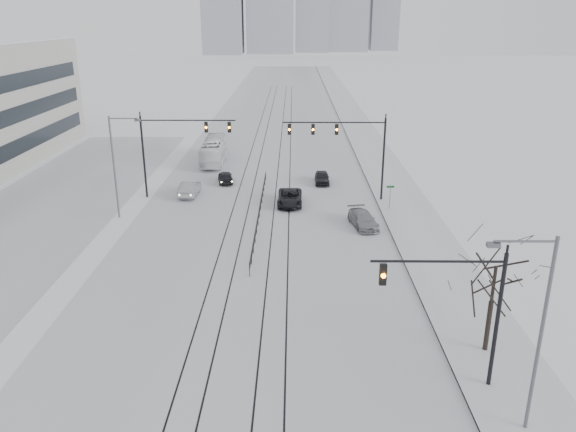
# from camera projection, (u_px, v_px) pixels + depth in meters

# --- Properties ---
(road) EXTENTS (22.00, 260.00, 0.02)m
(road) POSITION_uv_depth(u_px,v_px,m) (272.00, 145.00, 78.04)
(road) COLOR silver
(road) RESTS_ON ground
(sidewalk_east) EXTENTS (5.00, 260.00, 0.16)m
(sidewalk_east) POSITION_uv_depth(u_px,v_px,m) (369.00, 144.00, 77.90)
(sidewalk_east) COLOR silver
(sidewalk_east) RESTS_ON ground
(curb) EXTENTS (0.10, 260.00, 0.12)m
(curb) POSITION_uv_depth(u_px,v_px,m) (351.00, 145.00, 77.93)
(curb) COLOR gray
(curb) RESTS_ON ground
(parking_strip) EXTENTS (14.00, 60.00, 0.03)m
(parking_strip) POSITION_uv_depth(u_px,v_px,m) (58.00, 200.00, 54.66)
(parking_strip) COLOR silver
(parking_strip) RESTS_ON ground
(tram_rails) EXTENTS (5.30, 180.00, 0.01)m
(tram_rails) POSITION_uv_depth(u_px,v_px,m) (265.00, 185.00, 59.20)
(tram_rails) COLOR black
(tram_rails) RESTS_ON ground
(traffic_mast_near) EXTENTS (6.10, 0.37, 7.00)m
(traffic_mast_near) POSITION_uv_depth(u_px,v_px,m) (464.00, 302.00, 25.55)
(traffic_mast_near) COLOR black
(traffic_mast_near) RESTS_ON ground
(traffic_mast_ne) EXTENTS (9.60, 0.37, 8.00)m
(traffic_mast_ne) POSITION_uv_depth(u_px,v_px,m) (349.00, 142.00, 52.48)
(traffic_mast_ne) COLOR black
(traffic_mast_ne) RESTS_ON ground
(traffic_mast_nw) EXTENTS (9.10, 0.37, 8.00)m
(traffic_mast_nw) POSITION_uv_depth(u_px,v_px,m) (173.00, 141.00, 53.63)
(traffic_mast_nw) COLOR black
(traffic_mast_nw) RESTS_ON ground
(street_light_east) EXTENTS (2.73, 0.25, 9.00)m
(street_light_east) POSITION_uv_depth(u_px,v_px,m) (535.00, 324.00, 22.49)
(street_light_east) COLOR #595B60
(street_light_east) RESTS_ON ground
(street_light_west) EXTENTS (2.73, 0.25, 9.00)m
(street_light_west) POSITION_uv_depth(u_px,v_px,m) (117.00, 160.00, 48.14)
(street_light_west) COLOR #595B60
(street_light_west) RESTS_ON ground
(bare_tree) EXTENTS (4.40, 4.40, 6.10)m
(bare_tree) POSITION_uv_depth(u_px,v_px,m) (495.00, 275.00, 28.38)
(bare_tree) COLOR black
(bare_tree) RESTS_ON ground
(median_fence) EXTENTS (0.06, 24.00, 1.00)m
(median_fence) POSITION_uv_depth(u_px,v_px,m) (260.00, 212.00, 49.61)
(median_fence) COLOR black
(median_fence) RESTS_ON ground
(street_sign) EXTENTS (0.70, 0.06, 2.40)m
(street_sign) POSITION_uv_depth(u_px,v_px,m) (390.00, 194.00, 51.03)
(street_sign) COLOR #595B60
(street_sign) RESTS_ON ground
(sedan_sb_inner) EXTENTS (2.11, 3.90, 1.26)m
(sedan_sb_inner) POSITION_uv_depth(u_px,v_px,m) (226.00, 177.00, 60.04)
(sedan_sb_inner) COLOR black
(sedan_sb_inner) RESTS_ON ground
(sedan_sb_outer) EXTENTS (1.68, 4.42, 1.44)m
(sedan_sb_outer) POSITION_uv_depth(u_px,v_px,m) (190.00, 189.00, 55.70)
(sedan_sb_outer) COLOR gray
(sedan_sb_outer) RESTS_ON ground
(sedan_nb_front) EXTENTS (2.32, 4.95, 1.37)m
(sedan_nb_front) POSITION_uv_depth(u_px,v_px,m) (290.00, 198.00, 53.02)
(sedan_nb_front) COLOR black
(sedan_nb_front) RESTS_ON ground
(sedan_nb_right) EXTENTS (2.62, 4.69, 1.28)m
(sedan_nb_right) POSITION_uv_depth(u_px,v_px,m) (363.00, 220.00, 47.44)
(sedan_nb_right) COLOR gray
(sedan_nb_right) RESTS_ON ground
(sedan_nb_far) EXTENTS (1.55, 3.78, 1.28)m
(sedan_nb_far) POSITION_uv_depth(u_px,v_px,m) (322.00, 178.00, 59.80)
(sedan_nb_far) COLOR black
(sedan_nb_far) RESTS_ON ground
(box_truck) EXTENTS (2.71, 10.31, 2.85)m
(box_truck) POSITION_uv_depth(u_px,v_px,m) (214.00, 151.00, 68.24)
(box_truck) COLOR white
(box_truck) RESTS_ON ground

